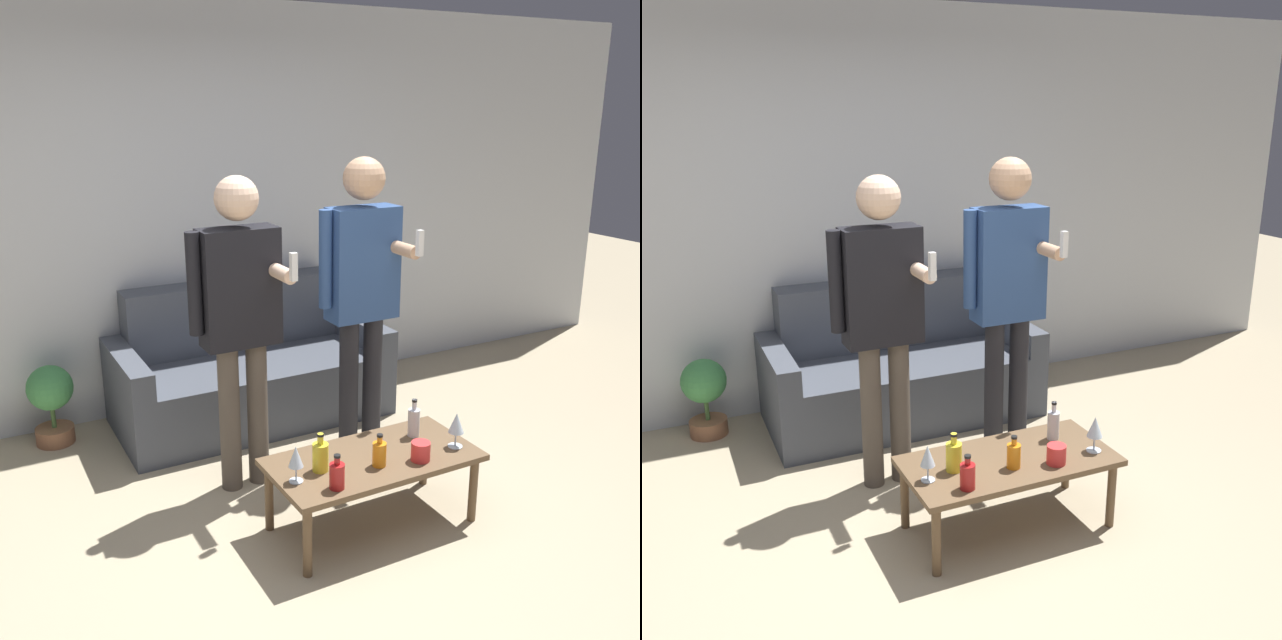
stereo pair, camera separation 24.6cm
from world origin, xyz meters
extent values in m
plane|color=tan|center=(0.00, 0.00, 0.00)|extent=(16.00, 16.00, 0.00)
cube|color=silver|center=(0.00, 2.21, 1.35)|extent=(8.00, 0.06, 2.70)
cube|color=#474C56|center=(0.40, 1.61, 0.21)|extent=(1.51, 0.60, 0.43)
cube|color=#474C56|center=(0.40, 2.03, 0.45)|extent=(1.51, 0.23, 0.89)
cube|color=#474C56|center=(-0.43, 1.73, 0.30)|extent=(0.14, 0.83, 0.59)
cube|color=#474C56|center=(1.22, 1.73, 0.30)|extent=(0.14, 0.83, 0.59)
cube|color=brown|center=(0.42, 0.25, 0.37)|extent=(1.05, 0.52, 0.03)
cylinder|color=brown|center=(-0.05, 0.04, 0.18)|extent=(0.04, 0.04, 0.35)
cylinder|color=brown|center=(0.90, 0.04, 0.18)|extent=(0.04, 0.04, 0.35)
cylinder|color=brown|center=(-0.05, 0.46, 0.18)|extent=(0.04, 0.04, 0.35)
cylinder|color=brown|center=(0.90, 0.46, 0.18)|extent=(0.04, 0.04, 0.35)
cylinder|color=orange|center=(0.40, 0.16, 0.44)|extent=(0.07, 0.07, 0.12)
cylinder|color=orange|center=(0.40, 0.16, 0.53)|extent=(0.03, 0.03, 0.05)
cylinder|color=black|center=(0.40, 0.16, 0.54)|extent=(0.03, 0.03, 0.01)
cylinder|color=#B21E1E|center=(0.12, 0.07, 0.44)|extent=(0.07, 0.07, 0.12)
cylinder|color=#B21E1E|center=(0.12, 0.07, 0.53)|extent=(0.03, 0.03, 0.05)
cylinder|color=black|center=(0.12, 0.07, 0.55)|extent=(0.03, 0.03, 0.01)
cylinder|color=silver|center=(0.73, 0.35, 0.46)|extent=(0.06, 0.06, 0.15)
cylinder|color=silver|center=(0.73, 0.35, 0.56)|extent=(0.02, 0.02, 0.06)
cylinder|color=black|center=(0.73, 0.35, 0.58)|extent=(0.03, 0.03, 0.01)
cylinder|color=yellow|center=(0.13, 0.25, 0.45)|extent=(0.08, 0.08, 0.14)
cylinder|color=yellow|center=(0.13, 0.25, 0.55)|extent=(0.03, 0.03, 0.05)
cylinder|color=black|center=(0.13, 0.25, 0.57)|extent=(0.03, 0.03, 0.01)
cylinder|color=silver|center=(0.85, 0.14, 0.39)|extent=(0.08, 0.08, 0.01)
cylinder|color=silver|center=(0.85, 0.14, 0.43)|extent=(0.01, 0.01, 0.08)
cone|color=silver|center=(0.85, 0.14, 0.52)|extent=(0.08, 0.08, 0.10)
cylinder|color=silver|center=(-0.02, 0.22, 0.39)|extent=(0.07, 0.07, 0.01)
cylinder|color=silver|center=(-0.02, 0.22, 0.43)|extent=(0.01, 0.01, 0.07)
cone|color=silver|center=(-0.02, 0.22, 0.51)|extent=(0.07, 0.07, 0.10)
cylinder|color=red|center=(0.61, 0.11, 0.43)|extent=(0.09, 0.09, 0.10)
cylinder|color=brown|center=(-0.07, 0.93, 0.42)|extent=(0.11, 0.11, 0.83)
cylinder|color=brown|center=(0.10, 0.93, 0.42)|extent=(0.11, 0.11, 0.83)
cube|color=black|center=(0.02, 0.93, 1.14)|extent=(0.41, 0.18, 0.62)
sphere|color=beige|center=(0.02, 0.93, 1.60)|extent=(0.23, 0.23, 0.23)
cylinder|color=black|center=(-0.23, 0.93, 1.19)|extent=(0.07, 0.07, 0.53)
cylinder|color=beige|center=(0.18, 0.79, 1.24)|extent=(0.07, 0.28, 0.07)
cube|color=white|center=(0.18, 0.63, 1.30)|extent=(0.03, 0.03, 0.14)
cylinder|color=#232328|center=(0.70, 0.95, 0.43)|extent=(0.11, 0.11, 0.86)
cylinder|color=#232328|center=(0.86, 0.95, 0.43)|extent=(0.11, 0.11, 0.86)
cube|color=#2D4C84|center=(0.78, 0.95, 1.18)|extent=(0.41, 0.18, 0.65)
sphere|color=tan|center=(0.78, 0.95, 1.66)|extent=(0.24, 0.24, 0.24)
cylinder|color=#2D4C84|center=(0.54, 0.95, 1.23)|extent=(0.07, 0.07, 0.55)
cylinder|color=tan|center=(0.94, 0.81, 1.28)|extent=(0.07, 0.28, 0.07)
cube|color=white|center=(0.94, 0.64, 1.34)|extent=(0.03, 0.03, 0.14)
cylinder|color=#936042|center=(-0.85, 1.97, 0.05)|extent=(0.24, 0.24, 0.10)
cylinder|color=#476B38|center=(-0.85, 1.97, 0.19)|extent=(0.03, 0.03, 0.17)
sphere|color=#428E4C|center=(-0.85, 1.97, 0.37)|extent=(0.28, 0.28, 0.28)
camera|label=1|loc=(-1.31, -2.42, 2.08)|focal=40.00mm
camera|label=2|loc=(-1.09, -2.52, 2.08)|focal=40.00mm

